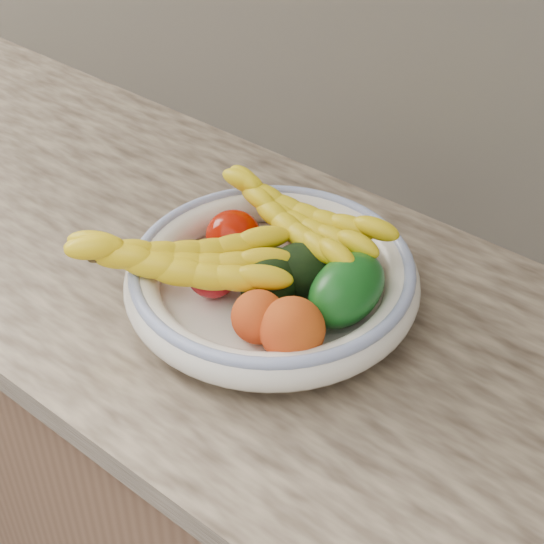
{
  "coord_description": "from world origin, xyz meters",
  "views": [
    {
      "loc": [
        0.54,
        1.0,
        1.64
      ],
      "look_at": [
        0.0,
        1.66,
        0.96
      ],
      "focal_mm": 55.0,
      "sensor_mm": 36.0,
      "label": 1
    }
  ],
  "objects_px": {
    "banana_bunch_back": "(297,224)",
    "banana_bunch_front": "(181,266)",
    "fruit_bowl": "(272,279)",
    "green_mango": "(347,290)"
  },
  "relations": [
    {
      "from": "green_mango",
      "to": "banana_bunch_front",
      "type": "xyz_separation_m",
      "value": [
        -0.19,
        -0.1,
        0.01
      ]
    },
    {
      "from": "fruit_bowl",
      "to": "green_mango",
      "type": "xyz_separation_m",
      "value": [
        0.11,
        0.02,
        0.03
      ]
    },
    {
      "from": "banana_bunch_back",
      "to": "banana_bunch_front",
      "type": "relative_size",
      "value": 0.95
    },
    {
      "from": "banana_bunch_back",
      "to": "banana_bunch_front",
      "type": "distance_m",
      "value": 0.17
    },
    {
      "from": "banana_bunch_front",
      "to": "banana_bunch_back",
      "type": "bearing_deg",
      "value": 28.14
    },
    {
      "from": "green_mango",
      "to": "banana_bunch_back",
      "type": "relative_size",
      "value": 0.43
    },
    {
      "from": "fruit_bowl",
      "to": "banana_bunch_front",
      "type": "relative_size",
      "value": 1.28
    },
    {
      "from": "fruit_bowl",
      "to": "green_mango",
      "type": "relative_size",
      "value": 3.12
    },
    {
      "from": "banana_bunch_front",
      "to": "green_mango",
      "type": "bearing_deg",
      "value": -12.1
    },
    {
      "from": "banana_bunch_back",
      "to": "banana_bunch_front",
      "type": "xyz_separation_m",
      "value": [
        -0.06,
        -0.16,
        -0.01
      ]
    }
  ]
}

